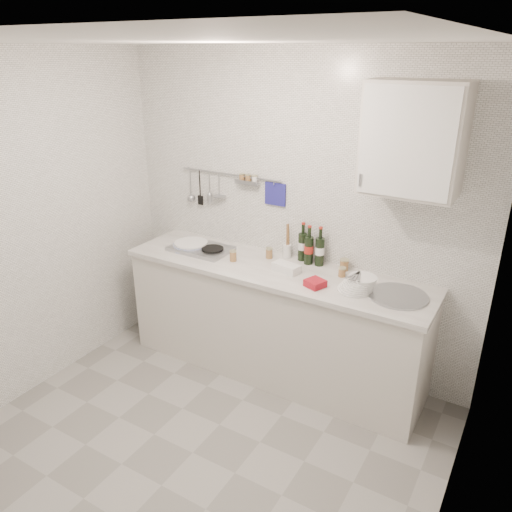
# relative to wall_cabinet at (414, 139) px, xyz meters

# --- Properties ---
(floor) EXTENTS (3.00, 3.00, 0.00)m
(floor) POSITION_rel_wall_cabinet_xyz_m (-0.90, -1.22, -1.95)
(floor) COLOR slate
(floor) RESTS_ON ground
(ceiling) EXTENTS (3.00, 3.00, 0.00)m
(ceiling) POSITION_rel_wall_cabinet_xyz_m (-0.90, -1.22, 0.55)
(ceiling) COLOR silver
(ceiling) RESTS_ON back_wall
(back_wall) EXTENTS (3.00, 0.02, 2.50)m
(back_wall) POSITION_rel_wall_cabinet_xyz_m (-0.90, 0.18, -0.70)
(back_wall) COLOR silver
(back_wall) RESTS_ON floor
(wall_left) EXTENTS (0.02, 2.80, 2.50)m
(wall_left) POSITION_rel_wall_cabinet_xyz_m (-2.40, -1.22, -0.70)
(wall_left) COLOR silver
(wall_left) RESTS_ON floor
(wall_right) EXTENTS (0.02, 2.80, 2.50)m
(wall_right) POSITION_rel_wall_cabinet_xyz_m (0.60, -1.22, -0.70)
(wall_right) COLOR silver
(wall_right) RESTS_ON floor
(counter) EXTENTS (2.44, 0.64, 0.96)m
(counter) POSITION_rel_wall_cabinet_xyz_m (-0.89, -0.12, -1.52)
(counter) COLOR beige
(counter) RESTS_ON floor
(wall_rail) EXTENTS (0.98, 0.09, 0.34)m
(wall_rail) POSITION_rel_wall_cabinet_xyz_m (-1.50, 0.15, -0.52)
(wall_rail) COLOR #93969B
(wall_rail) RESTS_ON back_wall
(wall_cabinet) EXTENTS (0.60, 0.38, 0.70)m
(wall_cabinet) POSITION_rel_wall_cabinet_xyz_m (0.00, 0.00, 0.00)
(wall_cabinet) COLOR beige
(wall_cabinet) RESTS_ON back_wall
(plate_stack_hob) EXTENTS (0.31, 0.30, 0.05)m
(plate_stack_hob) POSITION_rel_wall_cabinet_xyz_m (-1.71, -0.13, -1.00)
(plate_stack_hob) COLOR #475BA3
(plate_stack_hob) RESTS_ON counter
(plate_stack_sink) EXTENTS (0.26, 0.25, 0.11)m
(plate_stack_sink) POSITION_rel_wall_cabinet_xyz_m (-0.22, -0.17, -0.98)
(plate_stack_sink) COLOR white
(plate_stack_sink) RESTS_ON counter
(wine_bottles) EXTENTS (0.23, 0.12, 0.31)m
(wine_bottles) POSITION_rel_wall_cabinet_xyz_m (-0.71, 0.10, -0.87)
(wine_bottles) COLOR black
(wine_bottles) RESTS_ON counter
(butter_dish) EXTENTS (0.22, 0.14, 0.06)m
(butter_dish) POSITION_rel_wall_cabinet_xyz_m (-0.79, -0.14, -1.00)
(butter_dish) COLOR white
(butter_dish) RESTS_ON counter
(strawberry_punnet) EXTENTS (0.16, 0.16, 0.05)m
(strawberry_punnet) POSITION_rel_wall_cabinet_xyz_m (-0.50, -0.26, -1.00)
(strawberry_punnet) COLOR red
(strawberry_punnet) RESTS_ON counter
(utensil_crock) EXTENTS (0.07, 0.07, 0.29)m
(utensil_crock) POSITION_rel_wall_cabinet_xyz_m (-0.92, 0.11, -0.96)
(utensil_crock) COLOR white
(utensil_crock) RESTS_ON counter
(jar_a) EXTENTS (0.06, 0.06, 0.09)m
(jar_a) POSITION_rel_wall_cabinet_xyz_m (-1.03, 0.03, -0.99)
(jar_a) COLOR olive
(jar_a) RESTS_ON counter
(jar_b) EXTENTS (0.07, 0.07, 0.09)m
(jar_b) POSITION_rel_wall_cabinet_xyz_m (-0.43, 0.11, -0.98)
(jar_b) COLOR olive
(jar_b) RESTS_ON counter
(jar_c) EXTENTS (0.06, 0.06, 0.07)m
(jar_c) POSITION_rel_wall_cabinet_xyz_m (-0.40, -0.01, -0.99)
(jar_c) COLOR olive
(jar_c) RESTS_ON counter
(jar_d) EXTENTS (0.06, 0.06, 0.09)m
(jar_d) POSITION_rel_wall_cabinet_xyz_m (-1.25, -0.17, -0.99)
(jar_d) COLOR olive
(jar_d) RESTS_ON counter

